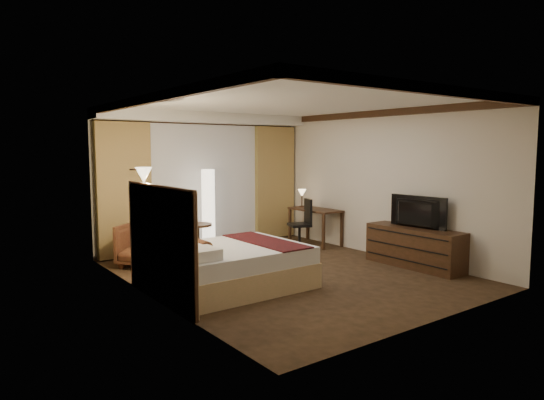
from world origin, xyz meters
TOP-DOWN VIEW (x-y plane):
  - floor at (0.00, 0.00)m, footprint 4.50×5.50m
  - ceiling at (0.00, 0.00)m, footprint 4.50×5.50m
  - back_wall at (0.00, 2.75)m, footprint 4.50×0.02m
  - left_wall at (-2.25, 0.00)m, footprint 0.02×5.50m
  - right_wall at (2.25, 0.00)m, footprint 0.02×5.50m
  - crown_molding at (0.00, 0.00)m, footprint 4.50×5.50m
  - soffit at (0.00, 2.50)m, footprint 4.50×0.50m
  - curtain_sheer at (0.00, 2.67)m, footprint 2.48×0.04m
  - curtain_left_drape at (-1.70, 2.61)m, footprint 1.00×0.14m
  - curtain_right_drape at (1.70, 2.61)m, footprint 1.00×0.14m
  - wall_sconce at (-2.09, 0.67)m, footprint 0.24×0.24m
  - bed at (-1.15, -0.15)m, footprint 2.08×1.62m
  - headboard at (-2.20, -0.15)m, footprint 0.12×1.92m
  - armchair at (-1.63, 1.79)m, footprint 1.08×1.08m
  - side_table at (-0.59, 1.95)m, footprint 0.56×0.56m
  - floor_lamp at (-0.18, 2.23)m, footprint 0.34×0.34m
  - desk at (1.95, 1.52)m, footprint 0.55×1.17m
  - desk_lamp at (1.95, 1.96)m, footprint 0.18×0.18m
  - office_chair at (1.48, 1.47)m, footprint 0.62×0.62m
  - dresser at (2.00, -0.95)m, footprint 0.50×1.72m
  - television at (1.97, -0.95)m, footprint 0.67×1.09m

SIDE VIEW (x-z plane):
  - floor at x=0.00m, z-range -0.01..0.01m
  - bed at x=-1.15m, z-range 0.00..0.61m
  - side_table at x=-0.59m, z-range 0.00..0.61m
  - dresser at x=2.00m, z-range 0.00..0.67m
  - desk at x=1.95m, z-range 0.00..0.75m
  - armchair at x=-1.63m, z-range 0.00..0.82m
  - office_chair at x=1.48m, z-range 0.00..0.99m
  - headboard at x=-2.20m, z-range 0.00..1.50m
  - floor_lamp at x=-0.18m, z-range 0.00..1.61m
  - desk_lamp at x=1.95m, z-range 0.75..1.09m
  - television at x=1.97m, z-range 0.90..1.04m
  - curtain_sheer at x=0.00m, z-range 0.02..2.48m
  - curtain_left_drape at x=-1.70m, z-range 0.02..2.48m
  - curtain_right_drape at x=1.70m, z-range 0.02..2.48m
  - back_wall at x=0.00m, z-range 0.00..2.70m
  - left_wall at x=-2.25m, z-range 0.00..2.70m
  - right_wall at x=2.25m, z-range 0.00..2.70m
  - wall_sconce at x=-2.09m, z-range 1.50..1.74m
  - soffit at x=0.00m, z-range 2.50..2.70m
  - crown_molding at x=0.00m, z-range 2.58..2.70m
  - ceiling at x=0.00m, z-range 2.70..2.71m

